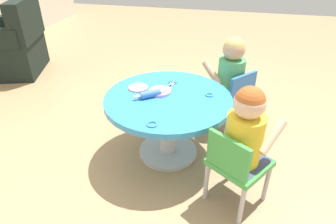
% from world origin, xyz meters
% --- Properties ---
extents(ground_plane, '(10.00, 10.00, 0.00)m').
position_xyz_m(ground_plane, '(0.00, 0.00, 0.00)').
color(ground_plane, tan).
extents(craft_table, '(0.88, 0.88, 0.49)m').
position_xyz_m(craft_table, '(0.00, 0.00, 0.37)').
color(craft_table, silver).
rests_on(craft_table, ground).
extents(child_chair_left, '(0.42, 0.42, 0.54)m').
position_xyz_m(child_chair_left, '(-0.38, -0.49, 0.31)').
color(child_chair_left, '#B7B7BC').
rests_on(child_chair_left, ground).
extents(seated_child_left, '(0.44, 0.42, 0.51)m').
position_xyz_m(seated_child_left, '(-0.35, -0.52, 0.53)').
color(seated_child_left, '#3F4772').
rests_on(seated_child_left, ground).
extents(child_chair_right, '(0.42, 0.42, 0.54)m').
position_xyz_m(child_chair_right, '(0.45, -0.43, 0.31)').
color(child_chair_right, '#B7B7BC').
rests_on(child_chair_right, ground).
extents(seated_child_right, '(0.43, 0.44, 0.51)m').
position_xyz_m(seated_child_right, '(0.48, -0.40, 0.53)').
color(seated_child_right, '#3F4772').
rests_on(seated_child_right, ground).
extents(armchair_dark, '(0.89, 0.90, 0.85)m').
position_xyz_m(armchair_dark, '(1.09, 2.15, 0.31)').
color(armchair_dark, black).
rests_on(armchair_dark, ground).
extents(rolling_pin, '(0.15, 0.20, 0.05)m').
position_xyz_m(rolling_pin, '(-0.03, 0.12, 0.51)').
color(rolling_pin, '#3F72CC').
rests_on(rolling_pin, craft_table).
extents(craft_scissors, '(0.14, 0.08, 0.01)m').
position_xyz_m(craft_scissors, '(0.19, 0.02, 0.49)').
color(craft_scissors, silver).
rests_on(craft_scissors, craft_table).
extents(playdough_blob_0, '(0.14, 0.14, 0.01)m').
position_xyz_m(playdough_blob_0, '(0.08, 0.24, 0.49)').
color(playdough_blob_0, pink).
rests_on(playdough_blob_0, craft_table).
extents(playdough_blob_1, '(0.15, 0.15, 0.02)m').
position_xyz_m(playdough_blob_1, '(0.05, 0.07, 0.50)').
color(playdough_blob_1, '#CC99E5').
rests_on(playdough_blob_1, craft_table).
extents(cookie_cutter_0, '(0.06, 0.06, 0.01)m').
position_xyz_m(cookie_cutter_0, '(0.09, -0.27, 0.49)').
color(cookie_cutter_0, '#3F99D8').
rests_on(cookie_cutter_0, craft_table).
extents(cookie_cutter_1, '(0.07, 0.07, 0.01)m').
position_xyz_m(cookie_cutter_1, '(-0.36, 0.01, 0.49)').
color(cookie_cutter_1, '#3F99D8').
rests_on(cookie_cutter_1, craft_table).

